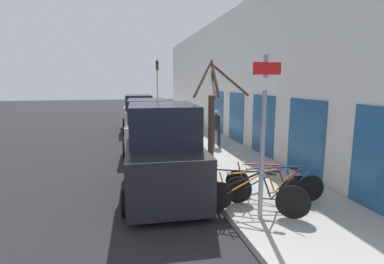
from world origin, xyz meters
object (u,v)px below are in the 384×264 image
at_px(bicycle_0, 249,194).
at_px(parked_car_1, 148,127).
at_px(street_tree, 212,119).
at_px(bicycle_2, 275,187).
at_px(parked_car_2, 138,115).
at_px(pedestrian_near, 216,126).
at_px(bicycle_1, 256,191).
at_px(signpost, 263,131).
at_px(traffic_light, 157,81).
at_px(bicycle_3, 268,182).
at_px(parked_car_0, 163,154).

xyz_separation_m(bicycle_0, parked_car_1, (-1.55, 7.33, 0.45)).
bearing_deg(bicycle_0, street_tree, 28.86).
distance_m(bicycle_2, parked_car_1, 7.35).
relative_size(bicycle_0, bicycle_2, 0.92).
xyz_separation_m(parked_car_2, pedestrian_near, (3.08, -6.03, 0.07)).
distance_m(bicycle_1, bicycle_2, 0.59).
relative_size(signpost, traffic_light, 0.75).
relative_size(bicycle_1, bicycle_3, 1.26).
relative_size(bicycle_3, pedestrian_near, 1.17).
relative_size(bicycle_3, parked_car_2, 0.41).
xyz_separation_m(parked_car_0, traffic_light, (1.68, 15.29, 1.95)).
distance_m(bicycle_0, bicycle_3, 1.17).
distance_m(parked_car_1, parked_car_2, 5.51).
bearing_deg(parked_car_2, signpost, -81.88).
height_order(parked_car_0, parked_car_1, parked_car_0).
xyz_separation_m(signpost, traffic_light, (-0.09, 17.55, 1.02)).
bearing_deg(pedestrian_near, parked_car_1, 170.01).
xyz_separation_m(bicycle_2, parked_car_1, (-2.39, 6.93, 0.48)).
distance_m(bicycle_2, pedestrian_near, 6.46).
xyz_separation_m(bicycle_0, parked_car_0, (-1.60, 2.02, 0.52)).
distance_m(parked_car_0, traffic_light, 15.50).
relative_size(bicycle_2, parked_car_1, 0.51).
bearing_deg(bicycle_2, pedestrian_near, 4.44).
distance_m(bicycle_3, pedestrian_near, 6.06).
bearing_deg(bicycle_3, parked_car_1, 50.48).
bearing_deg(traffic_light, bicycle_2, -87.43).
height_order(parked_car_2, traffic_light, traffic_light).
distance_m(bicycle_2, parked_car_2, 12.70).
height_order(bicycle_0, parked_car_1, parked_car_1).
bearing_deg(traffic_light, parked_car_1, -99.26).
bearing_deg(pedestrian_near, street_tree, -109.77).
relative_size(signpost, pedestrian_near, 2.11).
distance_m(bicycle_3, street_tree, 2.92).
bearing_deg(bicycle_2, parked_car_0, 66.05).
xyz_separation_m(bicycle_3, parked_car_0, (-2.47, 1.23, 0.57)).
distance_m(bicycle_3, parked_car_0, 2.82).
bearing_deg(parked_car_0, pedestrian_near, 60.27).
bearing_deg(bicycle_1, signpost, 171.84).
bearing_deg(parked_car_1, bicycle_1, -72.21).
distance_m(pedestrian_near, traffic_light, 10.78).
bearing_deg(bicycle_3, parked_car_0, 93.71).
xyz_separation_m(signpost, bicycle_1, (0.11, 0.45, -1.48)).
relative_size(bicycle_2, street_tree, 0.67).
relative_size(bicycle_3, parked_car_0, 0.42).
xyz_separation_m(parked_car_2, traffic_light, (1.73, 4.47, 2.04)).
height_order(bicycle_2, parked_car_0, parked_car_0).
relative_size(parked_car_0, pedestrian_near, 2.76).
height_order(bicycle_0, traffic_light, traffic_light).
relative_size(bicycle_2, pedestrian_near, 1.49).
bearing_deg(bicycle_3, parked_car_2, 42.04).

